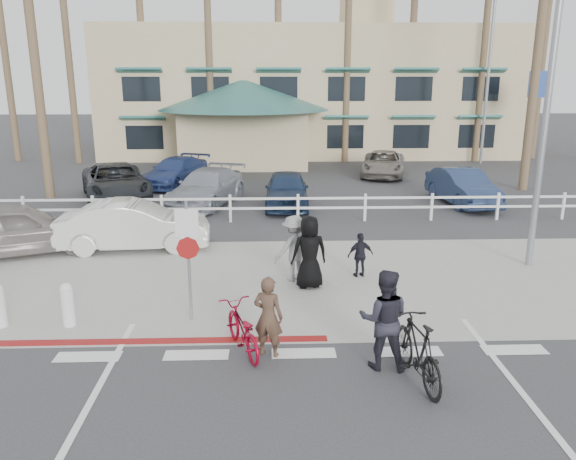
{
  "coord_description": "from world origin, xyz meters",
  "views": [
    {
      "loc": [
        -0.62,
        -8.9,
        5.03
      ],
      "look_at": [
        -0.18,
        3.93,
        1.5
      ],
      "focal_mm": 35.0,
      "sensor_mm": 36.0,
      "label": 1
    }
  ],
  "objects_px": {
    "car_white_sedan": "(134,225)",
    "car_red_compact": "(17,229)",
    "bike_red": "(242,329)",
    "bike_black": "(418,350)",
    "sign_post": "(188,255)"
  },
  "relations": [
    {
      "from": "sign_post",
      "to": "car_red_compact",
      "type": "height_order",
      "value": "sign_post"
    },
    {
      "from": "sign_post",
      "to": "car_white_sedan",
      "type": "height_order",
      "value": "sign_post"
    },
    {
      "from": "bike_black",
      "to": "bike_red",
      "type": "bearing_deg",
      "value": -29.53
    },
    {
      "from": "bike_black",
      "to": "car_red_compact",
      "type": "relative_size",
      "value": 0.43
    },
    {
      "from": "car_white_sedan",
      "to": "car_red_compact",
      "type": "bearing_deg",
      "value": 92.68
    },
    {
      "from": "car_white_sedan",
      "to": "car_red_compact",
      "type": "relative_size",
      "value": 0.98
    },
    {
      "from": "bike_red",
      "to": "bike_black",
      "type": "bearing_deg",
      "value": 137.84
    },
    {
      "from": "car_white_sedan",
      "to": "bike_black",
      "type": "bearing_deg",
      "value": -144.61
    },
    {
      "from": "car_red_compact",
      "to": "sign_post",
      "type": "bearing_deg",
      "value": -153.25
    },
    {
      "from": "bike_black",
      "to": "car_white_sedan",
      "type": "distance_m",
      "value": 10.2
    },
    {
      "from": "car_red_compact",
      "to": "bike_red",
      "type": "bearing_deg",
      "value": -155.45
    },
    {
      "from": "car_white_sedan",
      "to": "car_red_compact",
      "type": "distance_m",
      "value": 3.29
    },
    {
      "from": "sign_post",
      "to": "car_red_compact",
      "type": "distance_m",
      "value": 7.43
    },
    {
      "from": "car_red_compact",
      "to": "car_white_sedan",
      "type": "bearing_deg",
      "value": -105.7
    },
    {
      "from": "sign_post",
      "to": "bike_red",
      "type": "height_order",
      "value": "sign_post"
    }
  ]
}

